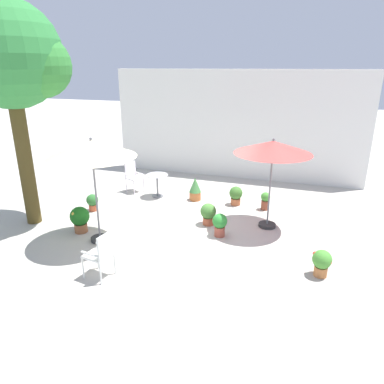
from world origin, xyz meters
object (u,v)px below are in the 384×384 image
object	(u,v)px
potted_plant_6	(236,195)
patio_chair_1	(133,175)
potted_plant_0	(80,218)
potted_plant_2	(208,213)
patio_umbrella_0	(273,148)
cafe_table_0	(157,181)
potted_plant_7	(322,262)
patio_umbrella_1	(92,150)
potted_plant_3	(195,189)
shade_tree	(11,56)
potted_plant_4	(93,201)
patio_chair_0	(101,252)
potted_plant_5	(220,224)
potted_plant_1	(265,200)

from	to	relation	value
potted_plant_6	patio_chair_1	bearing A→B (deg)	177.75
potted_plant_0	potted_plant_2	bearing A→B (deg)	26.35
patio_umbrella_0	cafe_table_0	size ratio (longest dim) A/B	3.19
potted_plant_7	patio_chair_1	bearing A→B (deg)	150.00
patio_umbrella_1	potted_plant_6	xyz separation A→B (m)	(2.58, 3.29, -1.89)
cafe_table_0	potted_plant_3	world-z (taller)	cafe_table_0
patio_umbrella_0	potted_plant_7	distance (m)	2.94
potted_plant_3	potted_plant_6	xyz separation A→B (m)	(1.27, 0.01, -0.05)
shade_tree	potted_plant_4	distance (m)	4.16
cafe_table_0	patio_chair_0	xyz separation A→B (m)	(0.83, -4.56, 0.05)
potted_plant_3	potted_plant_5	world-z (taller)	potted_plant_3
potted_plant_2	potted_plant_6	xyz separation A→B (m)	(0.39, 1.61, -0.01)
patio_umbrella_0	potted_plant_0	world-z (taller)	patio_umbrella_0
potted_plant_2	potted_plant_3	size ratio (longest dim) A/B	0.81
patio_umbrella_0	potted_plant_0	xyz separation A→B (m)	(-4.38, -1.79, -1.68)
patio_umbrella_0	patio_umbrella_1	world-z (taller)	patio_umbrella_1
patio_umbrella_1	potted_plant_1	world-z (taller)	patio_umbrella_1
cafe_table_0	potted_plant_2	distance (m)	2.60
shade_tree	potted_plant_4	size ratio (longest dim) A/B	11.00
patio_umbrella_1	potted_plant_0	size ratio (longest dim) A/B	3.73
patio_umbrella_1	cafe_table_0	bearing A→B (deg)	88.40
potted_plant_1	potted_plant_0	bearing A→B (deg)	-144.81
patio_chair_1	potted_plant_7	xyz separation A→B (m)	(5.84, -3.37, -0.24)
patio_chair_1	potted_plant_1	world-z (taller)	patio_chair_1
cafe_table_0	potted_plant_6	size ratio (longest dim) A/B	1.28
potted_plant_0	patio_umbrella_1	bearing A→B (deg)	-19.48
patio_umbrella_0	potted_plant_4	xyz separation A→B (m)	(-4.88, -0.49, -1.78)
patio_umbrella_0	potted_plant_7	xyz separation A→B (m)	(1.29, -1.98, -1.74)
potted_plant_5	patio_umbrella_0	bearing A→B (deg)	41.29
patio_chair_1	potted_plant_6	xyz separation A→B (m)	(3.46, -0.14, -0.25)
potted_plant_4	potted_plant_7	size ratio (longest dim) A/B	0.88
patio_chair_0	potted_plant_3	bearing A→B (deg)	85.07
patio_umbrella_1	potted_plant_6	world-z (taller)	patio_umbrella_1
potted_plant_6	potted_plant_5	bearing A→B (deg)	-88.55
potted_plant_3	patio_umbrella_1	bearing A→B (deg)	-111.80
potted_plant_0	potted_plant_4	world-z (taller)	potted_plant_0
cafe_table_0	potted_plant_7	distance (m)	5.81
potted_plant_3	potted_plant_7	distance (m)	4.87
cafe_table_0	potted_plant_0	world-z (taller)	cafe_table_0
potted_plant_1	potted_plant_6	world-z (taller)	potted_plant_6
patio_umbrella_0	potted_plant_3	size ratio (longest dim) A/B	3.20
shade_tree	patio_chair_1	distance (m)	4.87
patio_umbrella_1	patio_chair_0	distance (m)	2.32
shade_tree	potted_plant_6	xyz separation A→B (m)	(4.79, 2.87, -3.83)
potted_plant_5	potted_plant_6	xyz separation A→B (m)	(-0.05, 2.16, -0.02)
patio_chair_0	potted_plant_7	xyz separation A→B (m)	(4.05, 1.41, -0.24)
shade_tree	potted_plant_6	size ratio (longest dim) A/B	9.54
potted_plant_6	cafe_table_0	bearing A→B (deg)	-178.05
potted_plant_0	potted_plant_2	world-z (taller)	potted_plant_0
potted_plant_3	potted_plant_4	bearing A→B (deg)	-145.47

